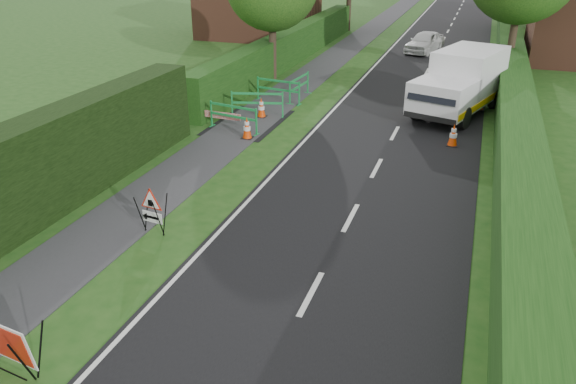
# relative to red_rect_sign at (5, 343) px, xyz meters

# --- Properties ---
(ground) EXTENTS (120.00, 120.00, 0.00)m
(ground) POSITION_rel_red_rect_sign_xyz_m (1.58, 2.67, -0.56)
(ground) COLOR #1C4714
(ground) RESTS_ON ground
(road_surface) EXTENTS (6.00, 90.00, 0.02)m
(road_surface) POSITION_rel_red_rect_sign_xyz_m (4.08, 37.67, -0.55)
(road_surface) COLOR black
(road_surface) RESTS_ON ground
(footpath) EXTENTS (2.00, 90.00, 0.02)m
(footpath) POSITION_rel_red_rect_sign_xyz_m (-1.42, 37.67, -0.55)
(footpath) COLOR #2D2D30
(footpath) RESTS_ON ground
(hedge_west_far) EXTENTS (1.00, 24.00, 1.80)m
(hedge_west_far) POSITION_rel_red_rect_sign_xyz_m (-3.42, 24.67, -0.56)
(hedge_west_far) COLOR #14380F
(hedge_west_far) RESTS_ON ground
(hedge_east) EXTENTS (1.20, 50.00, 1.50)m
(hedge_east) POSITION_rel_red_rect_sign_xyz_m (8.08, 18.67, -0.56)
(hedge_east) COLOR #14380F
(hedge_east) RESTS_ON ground
(red_rect_sign) EXTENTS (1.21, 0.83, 0.97)m
(red_rect_sign) POSITION_rel_red_rect_sign_xyz_m (0.00, 0.00, 0.00)
(red_rect_sign) COLOR black
(red_rect_sign) RESTS_ON ground
(triangle_sign) EXTENTS (0.77, 0.77, 1.01)m
(triangle_sign) POSITION_rel_red_rect_sign_xyz_m (-0.25, 4.84, 0.14)
(triangle_sign) COLOR black
(triangle_sign) RESTS_ON ground
(works_van) EXTENTS (3.57, 5.68, 2.43)m
(works_van) POSITION_rel_red_rect_sign_xyz_m (6.06, 17.58, 0.73)
(works_van) COLOR silver
(works_van) RESTS_ON ground
(traffic_cone_0) EXTENTS (0.38, 0.38, 0.79)m
(traffic_cone_0) POSITION_rel_red_rect_sign_xyz_m (6.14, 13.51, -0.17)
(traffic_cone_0) COLOR black
(traffic_cone_0) RESTS_ON ground
(traffic_cone_1) EXTENTS (0.38, 0.38, 0.79)m
(traffic_cone_1) POSITION_rel_red_rect_sign_xyz_m (6.28, 15.97, -0.17)
(traffic_cone_1) COLOR black
(traffic_cone_1) RESTS_ON ground
(traffic_cone_2) EXTENTS (0.38, 0.38, 0.79)m
(traffic_cone_2) POSITION_rel_red_rect_sign_xyz_m (6.87, 18.26, -0.17)
(traffic_cone_2) COLOR black
(traffic_cone_2) RESTS_ON ground
(traffic_cone_3) EXTENTS (0.38, 0.38, 0.79)m
(traffic_cone_3) POSITION_rel_red_rect_sign_xyz_m (-0.76, 11.95, -0.17)
(traffic_cone_3) COLOR black
(traffic_cone_3) RESTS_ON ground
(traffic_cone_4) EXTENTS (0.38, 0.38, 0.79)m
(traffic_cone_4) POSITION_rel_red_rect_sign_xyz_m (-1.21, 14.48, -0.17)
(traffic_cone_4) COLOR black
(traffic_cone_4) RESTS_ON ground
(ped_barrier_0) EXTENTS (2.09, 0.76, 1.00)m
(ped_barrier_0) POSITION_rel_red_rect_sign_xyz_m (-1.56, 12.58, 0.07)
(ped_barrier_0) COLOR #18863C
(ped_barrier_0) RESTS_ON ground
(ped_barrier_1) EXTENTS (2.08, 0.87, 1.00)m
(ped_barrier_1) POSITION_rel_red_rect_sign_xyz_m (-1.40, 14.51, 0.07)
(ped_barrier_1) COLOR #18863C
(ped_barrier_1) RESTS_ON ground
(ped_barrier_2) EXTENTS (2.09, 0.66, 1.00)m
(ped_barrier_2) POSITION_rel_red_rect_sign_xyz_m (-1.32, 16.72, 0.07)
(ped_barrier_2) COLOR #18863C
(ped_barrier_2) RESTS_ON ground
(ped_barrier_3) EXTENTS (0.53, 2.08, 1.00)m
(ped_barrier_3) POSITION_rel_red_rect_sign_xyz_m (-0.65, 17.54, 0.07)
(ped_barrier_3) COLOR #18863C
(ped_barrier_3) RESTS_ON ground
(redwhite_plank) EXTENTS (1.50, 0.13, 0.25)m
(redwhite_plank) POSITION_rel_red_rect_sign_xyz_m (-2.11, 12.84, -0.56)
(redwhite_plank) COLOR red
(redwhite_plank) RESTS_ON ground
(hatchback_car) EXTENTS (2.34, 3.92, 1.25)m
(hatchback_car) POSITION_rel_red_rect_sign_xyz_m (3.31, 29.99, 0.07)
(hatchback_car) COLOR white
(hatchback_car) RESTS_ON ground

